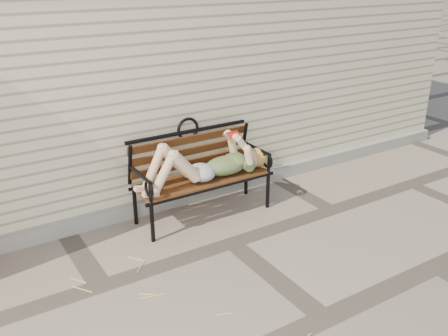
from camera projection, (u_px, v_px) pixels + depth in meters
ground at (232, 243)px, 4.61m from camera, size 80.00×80.00×0.00m
house_wall at (106, 39)px, 6.39m from camera, size 8.00×4.00×3.00m
foundation_strip at (183, 197)px, 5.34m from camera, size 8.00×0.10×0.15m
garden_bench at (198, 163)px, 4.99m from camera, size 1.50×0.60×0.97m
reading_woman at (205, 164)px, 4.89m from camera, size 1.41×0.32×0.44m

